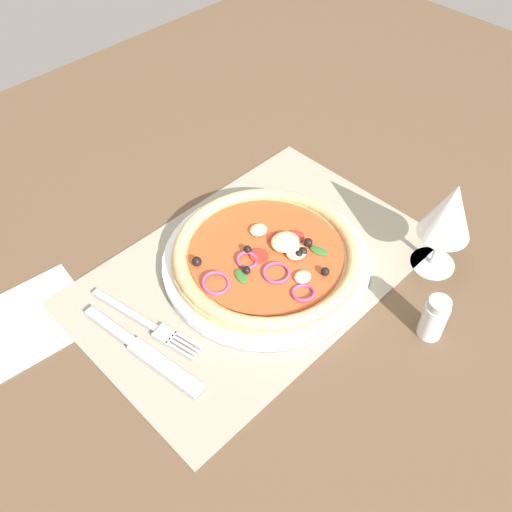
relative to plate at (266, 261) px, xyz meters
The scene contains 9 objects.
ground_plane 2.97cm from the plate, 21.42° to the right, with size 190.00×140.00×2.40cm, color brown.
placemat 2.15cm from the plate, 21.42° to the right, with size 50.32×32.56×0.40cm, color gray.
plate is the anchor object (origin of this frame).
pizza 1.69cm from the plate, 95.91° to the left, with size 26.98×26.98×2.70cm.
fork 18.91cm from the plate, ahead, with size 4.95×17.95×0.44cm.
knife 21.69cm from the plate, ahead, with size 4.26×20.04×0.62cm.
wine_glass 25.96cm from the plate, 136.20° to the left, with size 7.20×7.20×14.90cm.
napkin 33.00cm from the plate, 27.89° to the right, with size 14.88×13.39×0.36cm, color white.
pepper_shaker 24.37cm from the plate, 106.41° to the left, with size 3.20×3.20×6.70cm.
Camera 1 is at (37.12, 37.85, 61.32)cm, focal length 39.32 mm.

